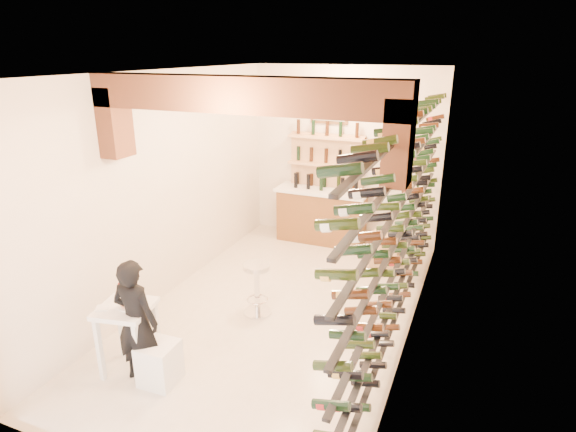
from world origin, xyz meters
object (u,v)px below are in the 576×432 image
object	(u,v)px
white_stool	(159,363)
back_counter	(321,214)
wine_rack	(398,220)
tasting_table	(126,318)
chrome_barstool	(257,285)
person	(136,322)
crate_lower	(385,261)

from	to	relation	value
white_stool	back_counter	bearing A→B (deg)	86.21
wine_rack	tasting_table	bearing A→B (deg)	-144.54
white_stool	chrome_barstool	xyz separation A→B (m)	(0.35, 1.70, 0.19)
white_stool	chrome_barstool	distance (m)	1.75
wine_rack	back_counter	world-z (taller)	wine_rack
tasting_table	white_stool	distance (m)	0.61
person	crate_lower	distance (m)	4.25
tasting_table	white_stool	world-z (taller)	tasting_table
back_counter	white_stool	world-z (taller)	back_counter
white_stool	crate_lower	world-z (taller)	white_stool
wine_rack	person	world-z (taller)	wine_rack
tasting_table	white_stool	size ratio (longest dim) A/B	2.07
white_stool	crate_lower	bearing A→B (deg)	65.63
chrome_barstool	wine_rack	bearing A→B (deg)	6.02
wine_rack	person	distance (m)	3.15
chrome_barstool	crate_lower	xyz separation A→B (m)	(1.34, 2.03, -0.26)
chrome_barstool	crate_lower	distance (m)	2.45
wine_rack	crate_lower	distance (m)	2.34
white_stool	crate_lower	xyz separation A→B (m)	(1.69, 3.73, -0.07)
person	crate_lower	world-z (taller)	person
person	crate_lower	xyz separation A→B (m)	(1.92, 3.75, -0.55)
tasting_table	chrome_barstool	size ratio (longest dim) A/B	1.32
back_counter	chrome_barstool	size ratio (longest dim) A/B	2.29
back_counter	tasting_table	world-z (taller)	back_counter
chrome_barstool	tasting_table	bearing A→B (deg)	-115.53
white_stool	crate_lower	size ratio (longest dim) A/B	0.85
tasting_table	back_counter	bearing A→B (deg)	69.48
wine_rack	chrome_barstool	distance (m)	2.11
back_counter	person	size ratio (longest dim) A/B	1.19
tasting_table	chrome_barstool	world-z (taller)	tasting_table
wine_rack	back_counter	distance (m)	3.38
tasting_table	person	bearing A→B (deg)	-32.97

